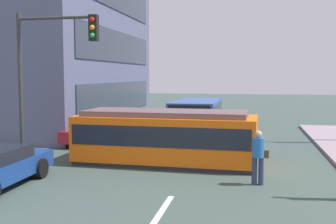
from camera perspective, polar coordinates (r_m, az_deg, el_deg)
The scene contains 9 objects.
ground_plane at distance 14.43m, azimuth 2.57°, elevation -8.34°, with size 120.00×120.00×0.00m, color #3C4D48.
lane_stripe_2 at distance 10.64m, azimuth -0.78°, elevation -13.25°, with size 0.16×2.40×0.01m, color silver.
lane_stripe_3 at distance 21.68m, azimuth 5.55°, elevation -3.81°, with size 0.16×2.40×0.01m, color silver.
lane_stripe_4 at distance 27.60m, azimuth 6.79°, elevation -1.90°, with size 0.16×2.40×0.01m, color silver.
streetcar_tram at distance 15.80m, azimuth -0.31°, elevation -3.31°, with size 6.84×2.79×2.02m.
city_bus at distance 24.70m, azimuth 3.94°, elevation -0.23°, with size 2.59×5.82×1.85m.
pedestrian_crossing at distance 13.04m, azimuth 12.22°, elevation -5.67°, with size 0.50×0.36×1.67m.
parked_sedan_far at distance 20.91m, azimuth -10.25°, elevation -2.48°, with size 2.14×4.19×1.19m.
traffic_light_mast at distance 14.50m, azimuth -15.90°, elevation 6.56°, with size 2.87×0.33×5.41m.
Camera 1 is at (2.11, -3.87, 3.36)m, focal length 44.63 mm.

